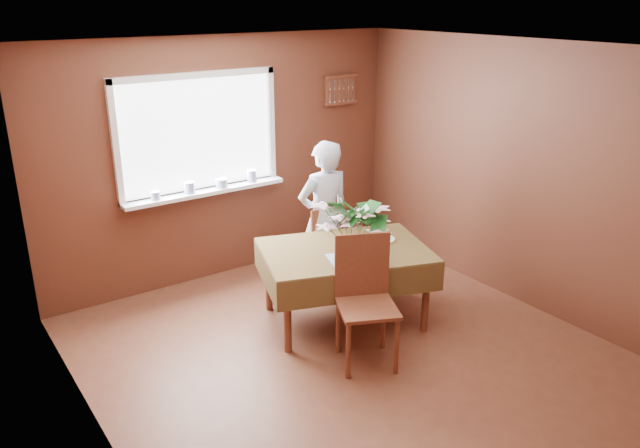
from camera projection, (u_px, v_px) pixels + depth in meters
floor at (358, 361)px, 5.16m from camera, size 4.50×4.50×0.00m
ceiling at (366, 50)px, 4.30m from camera, size 4.50×4.50×0.00m
wall_back at (226, 159)px, 6.46m from camera, size 4.00×0.00×4.00m
wall_left at (95, 286)px, 3.66m from camera, size 0.00×4.50×4.50m
wall_right at (529, 178)px, 5.81m from camera, size 0.00×4.50×4.50m
window_assembly at (202, 154)px, 6.23m from camera, size 1.72×0.20×1.22m
spoon_rack at (341, 90)px, 7.01m from camera, size 0.44×0.05×0.33m
dining_table at (345, 258)px, 5.61m from camera, size 1.72×1.43×0.72m
chair_far at (323, 243)px, 6.33m from camera, size 0.42×0.42×0.89m
chair_near at (365, 295)px, 5.04m from camera, size 0.61×0.61×1.06m
seated_woman at (324, 218)px, 6.17m from camera, size 0.60×0.42×1.56m
flower_bouquet at (355, 225)px, 5.27m from camera, size 0.56×0.56×0.48m
side_plate at (383, 239)px, 5.79m from camera, size 0.31×0.31×0.01m
table_knife at (374, 255)px, 5.42m from camera, size 0.07×0.21×0.00m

